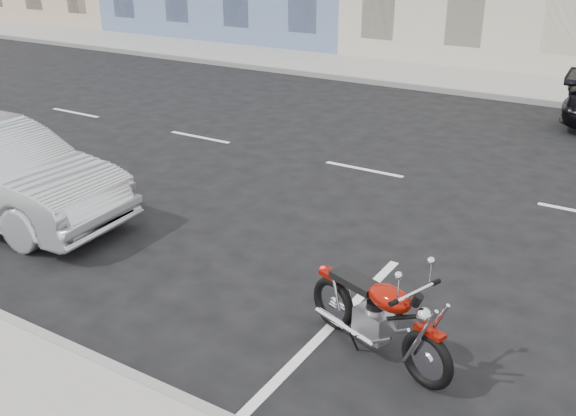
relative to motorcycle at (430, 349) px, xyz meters
name	(u,v)px	position (x,y,z in m)	size (l,w,h in m)	color
ground	(467,190)	(-1.31, 5.47, -0.45)	(120.00, 120.00, 0.00)	black
sidewalk_far	(397,73)	(-6.31, 14.17, -0.38)	(80.00, 3.40, 0.15)	gray
curb_far	(375,82)	(-6.31, 12.47, -0.37)	(80.00, 0.12, 0.16)	gray
motorcycle	(430,349)	(0.00, 0.00, 0.00)	(1.89, 0.88, 0.99)	black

